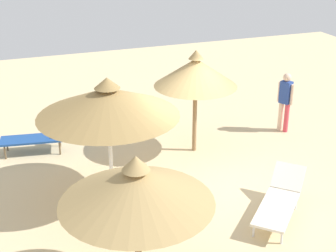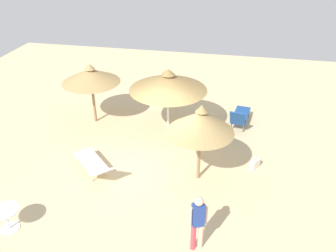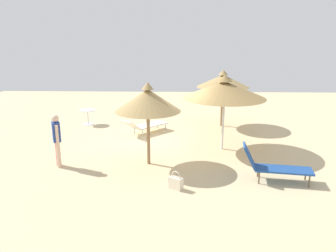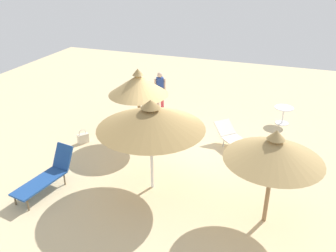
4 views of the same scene
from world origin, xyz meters
TOP-DOWN VIEW (x-y plane):
  - ground at (0.00, 0.00)m, footprint 24.00×24.00m
  - parasol_umbrella_back at (0.53, 1.46)m, footprint 2.03×2.03m
  - parasol_umbrella_edge at (-2.36, -3.17)m, footprint 2.28×2.28m
  - parasol_umbrella_front at (-2.00, -0.03)m, footprint 2.87×2.87m
  - lounge_chair_far_left at (0.95, -1.89)m, footprint 1.87×1.88m
  - lounge_chair_near_right at (-3.06, 2.68)m, footprint 1.98×0.87m
  - person_standing_center at (3.33, 1.76)m, footprint 0.32×0.44m
  - handbag at (-0.35, 3.26)m, footprint 0.41×0.36m
  - side_table_round at (3.68, -3.24)m, footprint 0.74×0.74m

SIDE VIEW (x-z plane):
  - ground at x=0.00m, z-range -0.10..0.00m
  - handbag at x=-0.35m, z-range -0.08..0.44m
  - lounge_chair_far_left at x=0.95m, z-range 0.01..0.72m
  - side_table_round at x=3.68m, z-range 0.13..0.81m
  - lounge_chair_near_right at x=-3.06m, z-range -0.05..0.99m
  - person_standing_center at x=3.33m, z-range 0.12..1.78m
  - parasol_umbrella_edge at x=-2.36m, z-range 0.77..3.27m
  - parasol_umbrella_back at x=0.53m, z-range 0.76..3.38m
  - parasol_umbrella_front at x=-2.00m, z-range 0.83..3.49m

